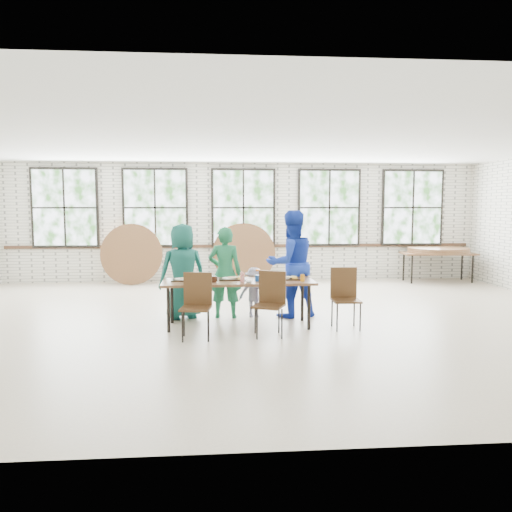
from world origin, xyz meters
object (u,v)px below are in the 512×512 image
(dining_table, at_px, (239,284))
(chair_near_right, at_px, (270,298))
(chair_near_left, at_px, (197,300))
(storage_table, at_px, (438,255))

(dining_table, distance_m, chair_near_right, 0.73)
(chair_near_left, bearing_deg, chair_near_right, 12.52)
(chair_near_left, relative_size, chair_near_right, 1.00)
(dining_table, xyz_separation_m, storage_table, (5.25, 4.33, -0.00))
(storage_table, bearing_deg, chair_near_left, -135.68)
(chair_near_left, height_order, chair_near_right, same)
(dining_table, relative_size, chair_near_left, 2.54)
(dining_table, relative_size, storage_table, 1.31)
(chair_near_right, height_order, storage_table, chair_near_right)
(chair_near_left, bearing_deg, dining_table, 53.27)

